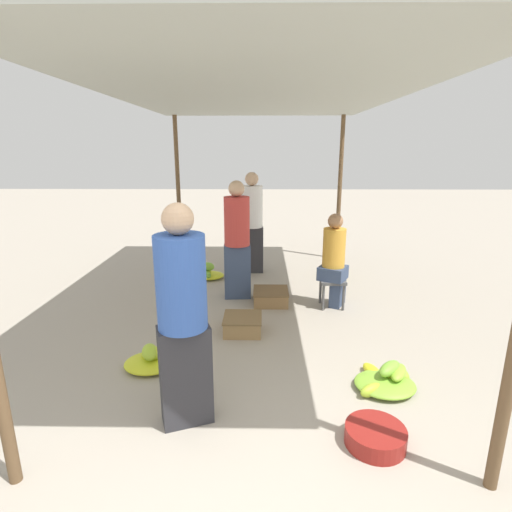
# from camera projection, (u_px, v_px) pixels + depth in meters

# --- Properties ---
(canopy_post_back_left) EXTENTS (0.08, 0.08, 2.72)m
(canopy_post_back_left) POSITION_uv_depth(u_px,v_px,m) (178.00, 189.00, 7.68)
(canopy_post_back_left) COLOR brown
(canopy_post_back_left) RESTS_ON ground
(canopy_post_back_right) EXTENTS (0.08, 0.08, 2.72)m
(canopy_post_back_right) POSITION_uv_depth(u_px,v_px,m) (340.00, 190.00, 7.64)
(canopy_post_back_right) COLOR brown
(canopy_post_back_right) RESTS_ON ground
(canopy_tarp) EXTENTS (3.50, 6.00, 0.04)m
(canopy_tarp) POSITION_uv_depth(u_px,v_px,m) (257.00, 93.00, 4.60)
(canopy_tarp) COLOR #9EA399
(canopy_tarp) RESTS_ON canopy_post_front_left
(vendor_foreground) EXTENTS (0.48, 0.48, 1.76)m
(vendor_foreground) POSITION_uv_depth(u_px,v_px,m) (183.00, 315.00, 2.98)
(vendor_foreground) COLOR #2D2D33
(vendor_foreground) RESTS_ON ground
(stool) EXTENTS (0.34, 0.34, 0.40)m
(stool) POSITION_uv_depth(u_px,v_px,m) (332.00, 284.00, 5.45)
(stool) COLOR #4C4C4C
(stool) RESTS_ON ground
(vendor_seated) EXTENTS (0.46, 0.46, 1.30)m
(vendor_seated) POSITION_uv_depth(u_px,v_px,m) (335.00, 260.00, 5.37)
(vendor_seated) COLOR #384766
(vendor_seated) RESTS_ON ground
(basin_black) EXTENTS (0.45, 0.45, 0.14)m
(basin_black) POSITION_uv_depth(u_px,v_px,m) (375.00, 436.00, 2.94)
(basin_black) COLOR maroon
(basin_black) RESTS_ON ground
(banana_pile_left_0) EXTENTS (0.52, 0.48, 0.24)m
(banana_pile_left_0) POSITION_uv_depth(u_px,v_px,m) (154.00, 358.00, 3.99)
(banana_pile_left_0) COLOR yellow
(banana_pile_left_0) RESTS_ON ground
(banana_pile_left_1) EXTENTS (0.57, 0.47, 0.30)m
(banana_pile_left_1) POSITION_uv_depth(u_px,v_px,m) (207.00, 274.00, 6.70)
(banana_pile_left_1) COLOR #79B536
(banana_pile_left_1) RESTS_ON ground
(banana_pile_right_0) EXTENTS (0.57, 0.62, 0.23)m
(banana_pile_right_0) POSITION_uv_depth(u_px,v_px,m) (386.00, 379.00, 3.65)
(banana_pile_right_0) COLOR yellow
(banana_pile_right_0) RESTS_ON ground
(banana_pile_right_1) EXTENTS (0.47, 0.44, 0.20)m
(banana_pile_right_1) POSITION_uv_depth(u_px,v_px,m) (332.00, 272.00, 6.80)
(banana_pile_right_1) COLOR yellow
(banana_pile_right_1) RESTS_ON ground
(crate_near) EXTENTS (0.45, 0.45, 0.20)m
(crate_near) POSITION_uv_depth(u_px,v_px,m) (243.00, 324.00, 4.75)
(crate_near) COLOR #9E7A4C
(crate_near) RESTS_ON ground
(crate_mid) EXTENTS (0.49, 0.49, 0.19)m
(crate_mid) POSITION_uv_depth(u_px,v_px,m) (271.00, 297.00, 5.63)
(crate_mid) COLOR olive
(crate_mid) RESTS_ON ground
(shopper_walking_mid) EXTENTS (0.40, 0.39, 1.74)m
(shopper_walking_mid) POSITION_uv_depth(u_px,v_px,m) (252.00, 221.00, 6.88)
(shopper_walking_mid) COLOR #2D2D33
(shopper_walking_mid) RESTS_ON ground
(shopper_walking_far) EXTENTS (0.39, 0.39, 1.70)m
(shopper_walking_far) POSITION_uv_depth(u_px,v_px,m) (237.00, 239.00, 5.67)
(shopper_walking_far) COLOR #384766
(shopper_walking_far) RESTS_ON ground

